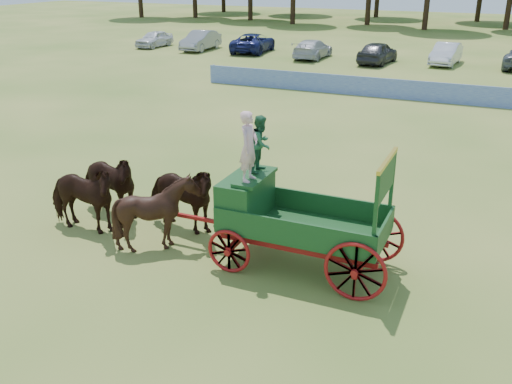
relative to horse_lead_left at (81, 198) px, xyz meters
The scene contains 8 objects.
ground 7.57m from the horse_lead_left, 14.96° to the left, with size 160.00×160.00×0.00m, color #A29749.
horse_lead_left is the anchor object (origin of this frame).
horse_lead_right 1.10m from the horse_lead_left, 90.00° to the left, with size 1.05×2.31×1.95m, color black.
horse_wheel_left 2.40m from the horse_lead_left, ahead, with size 1.58×1.78×1.96m, color black.
horse_wheel_right 2.64m from the horse_lead_left, 24.62° to the left, with size 1.05×2.31×1.95m, color black.
farm_dray 5.44m from the horse_lead_left, ahead, with size 6.00×2.00×3.78m.
sponsor_banner 20.90m from the horse_lead_left, 72.59° to the left, with size 26.00×0.08×1.05m, color #1F3BA8.
parked_cars 32.32m from the horse_lead_left, 83.66° to the left, with size 47.32×7.66×1.61m.
Camera 1 is at (2.71, -12.89, 6.79)m, focal length 40.00 mm.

